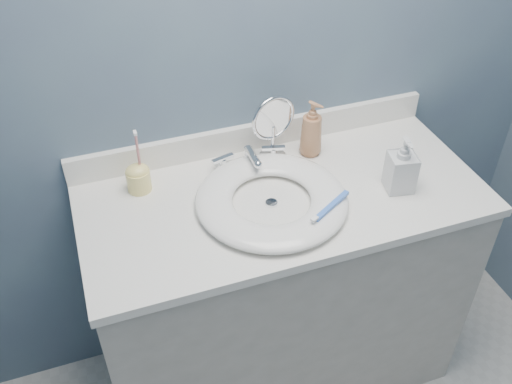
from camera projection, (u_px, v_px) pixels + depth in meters
name	position (u px, v px, depth m)	size (l,w,h in m)	color
back_wall	(253.00, 58.00, 1.71)	(2.20, 0.02, 2.40)	#4D5C74
vanity_cabinet	(279.00, 293.00, 2.01)	(1.20, 0.55, 0.85)	#B8B2A8
countertop	(283.00, 198.00, 1.73)	(1.22, 0.57, 0.03)	white
backsplash	(255.00, 136.00, 1.88)	(1.22, 0.02, 0.09)	white
basin	(272.00, 199.00, 1.67)	(0.45, 0.45, 0.04)	white
drain	(271.00, 203.00, 1.68)	(0.04, 0.04, 0.01)	silver
faucet	(250.00, 159.00, 1.81)	(0.25, 0.13, 0.07)	silver
makeup_mirror	(273.00, 125.00, 1.78)	(0.15, 0.09, 0.23)	silver
soap_bottle_amber	(312.00, 129.00, 1.82)	(0.07, 0.07, 0.19)	#A9724C
soap_bottle_clear	(402.00, 164.00, 1.68)	(0.08, 0.08, 0.18)	silver
toothbrush_holder	(138.00, 177.00, 1.71)	(0.07, 0.07, 0.21)	#FDE87E
toothbrush_lying	(330.00, 207.00, 1.61)	(0.16, 0.10, 0.02)	#3E72DD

